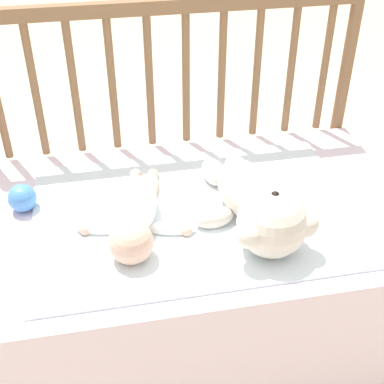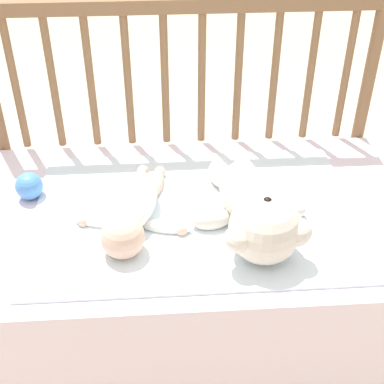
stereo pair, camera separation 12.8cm
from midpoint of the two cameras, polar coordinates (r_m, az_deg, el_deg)
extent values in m
plane|color=#C6B293|center=(1.67, 2.27, -15.82)|extent=(12.00, 12.00, 0.00)
cube|color=silver|center=(1.48, 2.49, -9.78)|extent=(1.10, 0.66, 0.50)
cylinder|color=brown|center=(1.67, -17.12, 3.40)|extent=(0.04, 0.04, 0.91)
cylinder|color=brown|center=(1.75, 19.03, 4.62)|extent=(0.04, 0.04, 0.91)
cube|color=brown|center=(1.45, 1.66, 19.22)|extent=(1.06, 0.03, 0.04)
cylinder|color=brown|center=(1.55, -16.07, 10.79)|extent=(0.02, 0.02, 0.38)
cylinder|color=brown|center=(1.53, -12.26, 11.07)|extent=(0.02, 0.02, 0.38)
cylinder|color=brown|center=(1.52, -8.36, 11.32)|extent=(0.02, 0.02, 0.38)
cylinder|color=brown|center=(1.52, -4.41, 11.51)|extent=(0.02, 0.02, 0.38)
cylinder|color=brown|center=(1.52, -0.45, 11.65)|extent=(0.02, 0.02, 0.38)
cylinder|color=brown|center=(1.53, 3.49, 11.74)|extent=(0.02, 0.02, 0.38)
cylinder|color=brown|center=(1.54, 7.36, 11.77)|extent=(0.02, 0.02, 0.38)
cylinder|color=brown|center=(1.57, 11.14, 11.75)|extent=(0.02, 0.02, 0.38)
cylinder|color=brown|center=(1.59, 14.79, 11.68)|extent=(0.02, 0.02, 0.38)
cylinder|color=brown|center=(1.63, 18.30, 11.58)|extent=(0.02, 0.02, 0.38)
cube|color=white|center=(1.31, 3.14, -2.35)|extent=(0.78, 0.54, 0.01)
ellipsoid|color=silver|center=(1.29, 8.54, -0.16)|extent=(0.14, 0.22, 0.12)
sphere|color=silver|center=(1.16, 10.92, -3.97)|extent=(0.16, 0.16, 0.16)
sphere|color=tan|center=(1.13, 11.16, -2.29)|extent=(0.07, 0.07, 0.07)
sphere|color=black|center=(1.12, 11.31, -1.18)|extent=(0.02, 0.02, 0.02)
sphere|color=silver|center=(1.16, 14.30, -4.29)|extent=(0.06, 0.06, 0.06)
sphere|color=silver|center=(1.12, 8.35, -5.07)|extent=(0.06, 0.06, 0.06)
ellipsoid|color=silver|center=(1.31, 12.88, -2.08)|extent=(0.10, 0.06, 0.05)
ellipsoid|color=silver|center=(1.25, 4.97, -2.99)|extent=(0.10, 0.06, 0.05)
ellipsoid|color=silver|center=(1.42, 8.16, 2.11)|extent=(0.07, 0.11, 0.06)
ellipsoid|color=silver|center=(1.41, 5.59, 1.87)|extent=(0.07, 0.11, 0.06)
ellipsoid|color=white|center=(1.27, -3.10, -1.06)|extent=(0.13, 0.22, 0.09)
sphere|color=beige|center=(1.17, -4.31, -4.93)|extent=(0.10, 0.10, 0.10)
ellipsoid|color=white|center=(1.24, 0.25, -3.86)|extent=(0.12, 0.06, 0.03)
ellipsoid|color=white|center=(1.27, -7.11, -3.19)|extent=(0.12, 0.06, 0.03)
sphere|color=beige|center=(1.23, 1.86, -4.17)|extent=(0.03, 0.03, 0.03)
sphere|color=beige|center=(1.27, -8.73, -3.21)|extent=(0.03, 0.03, 0.03)
ellipsoid|color=beige|center=(1.38, -1.26, 0.73)|extent=(0.06, 0.12, 0.04)
ellipsoid|color=beige|center=(1.38, -3.15, 0.88)|extent=(0.06, 0.12, 0.04)
sphere|color=beige|center=(1.43, -0.89, 2.02)|extent=(0.03, 0.03, 0.03)
sphere|color=beige|center=(1.43, -2.72, 2.16)|extent=(0.03, 0.03, 0.03)
sphere|color=#4C8CDB|center=(1.39, -14.50, 0.52)|extent=(0.07, 0.07, 0.07)
camera|label=1|loc=(0.06, -87.14, 2.04)|focal=50.00mm
camera|label=2|loc=(0.06, 92.86, -2.04)|focal=50.00mm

